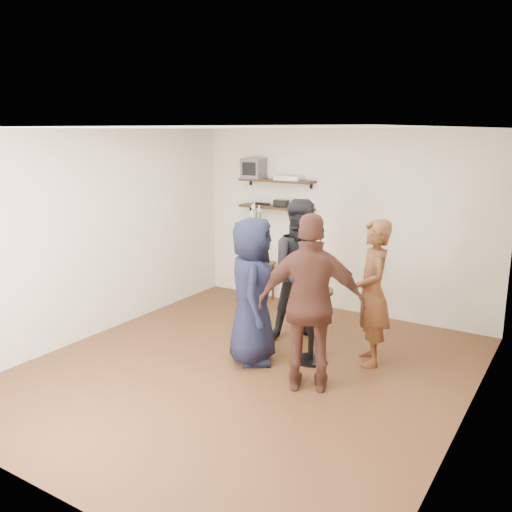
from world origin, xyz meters
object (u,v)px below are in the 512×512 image
(person_dark, at_px, (303,271))
(person_plaid, at_px, (372,293))
(person_navy, at_px, (252,291))
(person_brown, at_px, (311,304))
(crt_monitor, at_px, (254,168))
(radio, at_px, (281,203))
(dvd_deck, at_px, (289,178))
(side_table, at_px, (255,270))
(drinks_table, at_px, (312,316))

(person_dark, bearing_deg, person_plaid, -47.58)
(person_navy, bearing_deg, person_brown, -137.56)
(crt_monitor, relative_size, person_navy, 0.19)
(crt_monitor, bearing_deg, radio, 0.00)
(dvd_deck, relative_size, person_brown, 0.22)
(crt_monitor, height_order, person_navy, crt_monitor)
(dvd_deck, relative_size, side_table, 0.68)
(dvd_deck, relative_size, person_dark, 0.23)
(person_dark, bearing_deg, crt_monitor, 104.68)
(crt_monitor, distance_m, person_dark, 2.24)
(crt_monitor, distance_m, drinks_table, 2.98)
(person_navy, bearing_deg, person_plaid, -90.04)
(person_dark, xyz_separation_m, person_brown, (0.68, -1.14, 0.02))
(dvd_deck, distance_m, radio, 0.40)
(crt_monitor, distance_m, person_plaid, 3.09)
(person_plaid, relative_size, person_dark, 0.93)
(crt_monitor, height_order, side_table, crt_monitor)
(person_dark, xyz_separation_m, person_navy, (-0.18, -0.88, -0.06))
(side_table, relative_size, person_plaid, 0.36)
(dvd_deck, height_order, person_dark, dvd_deck)
(drinks_table, xyz_separation_m, person_navy, (-0.57, -0.34, 0.28))
(person_dark, height_order, person_brown, person_brown)
(drinks_table, height_order, person_dark, person_dark)
(person_plaid, distance_m, person_dark, 0.99)
(radio, height_order, person_dark, person_dark)
(dvd_deck, xyz_separation_m, radio, (-0.13, 0.00, -0.38))
(crt_monitor, relative_size, radio, 1.45)
(drinks_table, distance_m, person_plaid, 0.72)
(crt_monitor, distance_m, dvd_deck, 0.62)
(side_table, bearing_deg, person_dark, -37.62)
(drinks_table, bearing_deg, dvd_deck, 125.77)
(radio, distance_m, side_table, 1.09)
(person_plaid, xyz_separation_m, person_dark, (-0.96, 0.20, 0.07))
(radio, bearing_deg, crt_monitor, 180.00)
(radio, xyz_separation_m, person_brown, (1.70, -2.38, -0.61))
(crt_monitor, xyz_separation_m, person_dark, (1.49, -1.24, -1.13))
(side_table, bearing_deg, drinks_table, -42.28)
(dvd_deck, bearing_deg, side_table, -157.18)
(person_dark, bearing_deg, person_navy, -137.54)
(person_brown, bearing_deg, crt_monitor, -73.14)
(radio, bearing_deg, drinks_table, -51.51)
(side_table, relative_size, drinks_table, 0.69)
(crt_monitor, height_order, person_brown, crt_monitor)
(dvd_deck, xyz_separation_m, person_brown, (1.57, -2.38, -0.99))
(person_brown, bearing_deg, person_dark, -84.90)
(crt_monitor, height_order, person_plaid, crt_monitor)
(radio, height_order, person_plaid, person_plaid)
(side_table, xyz_separation_m, person_plaid, (2.32, -1.24, 0.33))
(drinks_table, bearing_deg, side_table, 137.72)
(crt_monitor, height_order, dvd_deck, crt_monitor)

